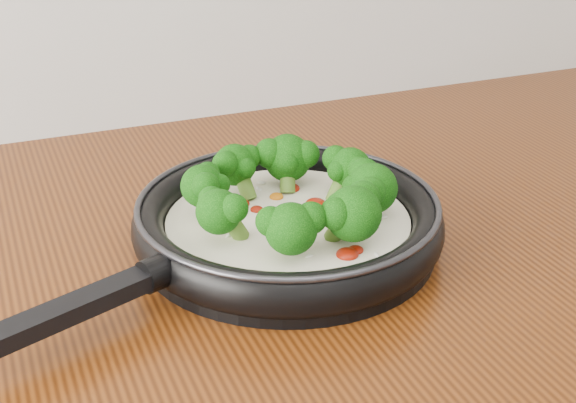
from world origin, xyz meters
name	(u,v)px	position (x,y,z in m)	size (l,w,h in m)	color
skillet	(288,218)	(-0.11, 1.09, 0.93)	(0.51, 0.40, 0.09)	black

